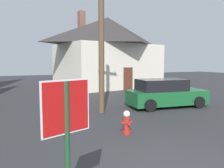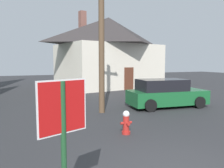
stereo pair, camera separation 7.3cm
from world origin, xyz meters
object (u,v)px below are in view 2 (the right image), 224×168
object	(u,v)px
utility_pole	(101,24)
parked_car	(166,94)
stop_sign_near	(63,125)
house	(109,51)
fire_hydrant	(126,123)

from	to	relation	value
utility_pole	parked_car	world-z (taller)	utility_pole
stop_sign_near	house	distance (m)	19.82
house	parked_car	bearing A→B (deg)	-95.19
parked_car	house	bearing A→B (deg)	84.81
stop_sign_near	house	bearing A→B (deg)	66.22
stop_sign_near	fire_hydrant	size ratio (longest dim) A/B	2.75
utility_pole	parked_car	xyz separation A→B (m)	(3.75, -0.05, -3.56)
fire_hydrant	house	world-z (taller)	house
fire_hydrant	house	xyz separation A→B (m)	(5.11, 14.33, 3.16)
fire_hydrant	utility_pole	xyz separation A→B (m)	(0.37, 3.47, 3.90)
house	parked_car	xyz separation A→B (m)	(-0.99, -10.91, -2.83)
house	parked_car	distance (m)	11.31
parked_car	fire_hydrant	bearing A→B (deg)	-140.35
fire_hydrant	utility_pole	distance (m)	5.23
house	stop_sign_near	bearing A→B (deg)	-113.78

